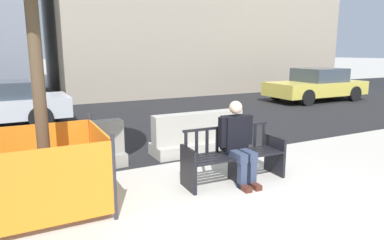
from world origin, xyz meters
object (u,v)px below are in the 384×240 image
object	(u,v)px
jersey_barrier_left	(67,152)
construction_fence	(46,169)
seated_person	(238,140)
car_taxi_near	(316,85)
street_bench	(233,157)
jersey_barrier_centre	(198,136)

from	to	relation	value
jersey_barrier_left	construction_fence	bearing A→B (deg)	-107.06
seated_person	jersey_barrier_left	distance (m)	3.00
car_taxi_near	jersey_barrier_left	bearing A→B (deg)	-157.59
street_bench	jersey_barrier_centre	distance (m)	1.73
street_bench	jersey_barrier_left	xyz separation A→B (m)	(-2.35, 1.73, -0.06)
jersey_barrier_centre	seated_person	bearing A→B (deg)	-97.75
street_bench	jersey_barrier_centre	xyz separation A→B (m)	(0.27, 1.71, -0.06)
seated_person	car_taxi_near	xyz separation A→B (m)	(8.36, 6.22, -0.02)
seated_person	car_taxi_near	size ratio (longest dim) A/B	0.30
seated_person	jersey_barrier_centre	distance (m)	1.82
jersey_barrier_left	construction_fence	distance (m)	1.52
jersey_barrier_centre	jersey_barrier_left	xyz separation A→B (m)	(-2.62, 0.02, 0.00)
street_bench	construction_fence	distance (m)	2.81
jersey_barrier_centre	street_bench	bearing A→B (deg)	-99.08
seated_person	car_taxi_near	bearing A→B (deg)	36.63
street_bench	seated_person	xyz separation A→B (m)	(0.03, -0.06, 0.29)
seated_person	jersey_barrier_centre	size ratio (longest dim) A/B	0.66
seated_person	jersey_barrier_left	size ratio (longest dim) A/B	0.65
street_bench	seated_person	world-z (taller)	seated_person
jersey_barrier_centre	car_taxi_near	xyz separation A→B (m)	(8.12, 4.45, 0.33)
street_bench	car_taxi_near	xyz separation A→B (m)	(8.39, 6.16, 0.27)
seated_person	jersey_barrier_centre	world-z (taller)	seated_person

